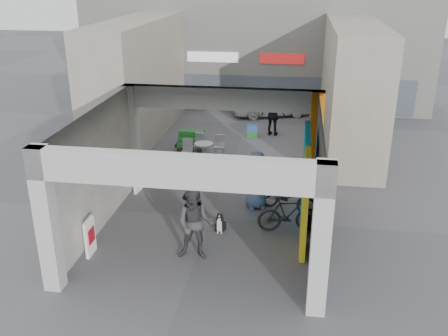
% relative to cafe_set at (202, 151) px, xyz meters
% --- Properties ---
extents(ground, '(90.00, 90.00, 0.00)m').
position_rel_cafe_set_xyz_m(ground, '(1.20, -4.80, -0.33)').
color(ground, '#55555A').
rests_on(ground, ground).
extents(arcade_canopy, '(6.40, 6.45, 6.40)m').
position_rel_cafe_set_xyz_m(arcade_canopy, '(1.74, -5.62, 1.98)').
color(arcade_canopy, '#B5B5B1').
rests_on(arcade_canopy, ground).
extents(far_building, '(18.00, 4.08, 8.00)m').
position_rel_cafe_set_xyz_m(far_building, '(1.20, 9.19, 3.67)').
color(far_building, silver).
rests_on(far_building, ground).
extents(plaza_bldg_left, '(2.00, 9.00, 5.00)m').
position_rel_cafe_set_xyz_m(plaza_bldg_left, '(-3.30, 2.70, 2.17)').
color(plaza_bldg_left, '#A19A86').
rests_on(plaza_bldg_left, ground).
extents(plaza_bldg_right, '(2.00, 9.00, 5.00)m').
position_rel_cafe_set_xyz_m(plaza_bldg_right, '(5.70, 2.70, 2.17)').
color(plaza_bldg_right, '#A19A86').
rests_on(plaza_bldg_right, ground).
extents(bollard_left, '(0.09, 0.09, 0.88)m').
position_rel_cafe_set_xyz_m(bollard_left, '(-0.35, -2.23, 0.11)').
color(bollard_left, gray).
rests_on(bollard_left, ground).
extents(bollard_center, '(0.09, 0.09, 0.90)m').
position_rel_cafe_set_xyz_m(bollard_center, '(1.13, -2.22, 0.12)').
color(bollard_center, gray).
rests_on(bollard_center, ground).
extents(bollard_right, '(0.09, 0.09, 0.93)m').
position_rel_cafe_set_xyz_m(bollard_right, '(2.78, -2.60, 0.14)').
color(bollard_right, gray).
rests_on(bollard_right, ground).
extents(advert_board_near, '(0.11, 0.55, 1.00)m').
position_rel_cafe_set_xyz_m(advert_board_near, '(-1.55, -7.29, 0.18)').
color(advert_board_near, silver).
rests_on(advert_board_near, ground).
extents(advert_board_far, '(0.15, 0.56, 1.00)m').
position_rel_cafe_set_xyz_m(advert_board_far, '(-1.55, -3.28, 0.18)').
color(advert_board_far, silver).
rests_on(advert_board_far, ground).
extents(cafe_set, '(1.52, 1.23, 0.92)m').
position_rel_cafe_set_xyz_m(cafe_set, '(0.00, 0.00, 0.00)').
color(cafe_set, '#AEADB2').
rests_on(cafe_set, ground).
extents(produce_stand, '(1.23, 0.67, 0.81)m').
position_rel_cafe_set_xyz_m(produce_stand, '(-0.64, 0.92, -0.00)').
color(produce_stand, black).
rests_on(produce_stand, ground).
extents(crate_stack, '(0.49, 0.41, 0.56)m').
position_rel_cafe_set_xyz_m(crate_stack, '(1.64, 3.06, -0.05)').
color(crate_stack, '#195A22').
rests_on(crate_stack, ground).
extents(border_collie, '(0.22, 0.44, 0.61)m').
position_rel_cafe_set_xyz_m(border_collie, '(1.59, -5.60, -0.08)').
color(border_collie, black).
rests_on(border_collie, ground).
extents(man_with_dog, '(0.60, 0.42, 1.58)m').
position_rel_cafe_set_xyz_m(man_with_dog, '(0.83, -5.69, 0.46)').
color(man_with_dog, black).
rests_on(man_with_dog, ground).
extents(man_back_turned, '(0.98, 0.77, 1.96)m').
position_rel_cafe_set_xyz_m(man_back_turned, '(1.19, -7.05, 0.65)').
color(man_back_turned, '#3F3F41').
rests_on(man_back_turned, ground).
extents(man_elderly, '(1.05, 0.86, 1.84)m').
position_rel_cafe_set_xyz_m(man_elderly, '(2.47, -3.89, 0.60)').
color(man_elderly, '#4F6A9B').
rests_on(man_elderly, ground).
extents(man_crates, '(1.16, 0.69, 1.84)m').
position_rel_cafe_set_xyz_m(man_crates, '(2.55, 3.48, 0.60)').
color(man_crates, black).
rests_on(man_crates, ground).
extents(bicycle_front, '(2.08, 1.47, 1.04)m').
position_rel_cafe_set_xyz_m(bicycle_front, '(3.43, -4.06, 0.19)').
color(bicycle_front, black).
rests_on(bicycle_front, ground).
extents(bicycle_rear, '(1.83, 0.82, 1.06)m').
position_rel_cafe_set_xyz_m(bicycle_rear, '(3.50, -5.26, 0.20)').
color(bicycle_rear, black).
rests_on(bicycle_rear, ground).
extents(white_van, '(4.05, 2.64, 1.28)m').
position_rel_cafe_set_xyz_m(white_van, '(2.21, 6.70, 0.32)').
color(white_van, white).
rests_on(white_van, ground).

